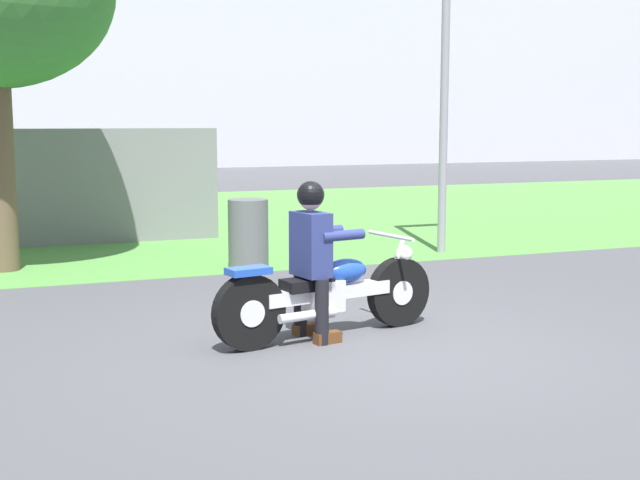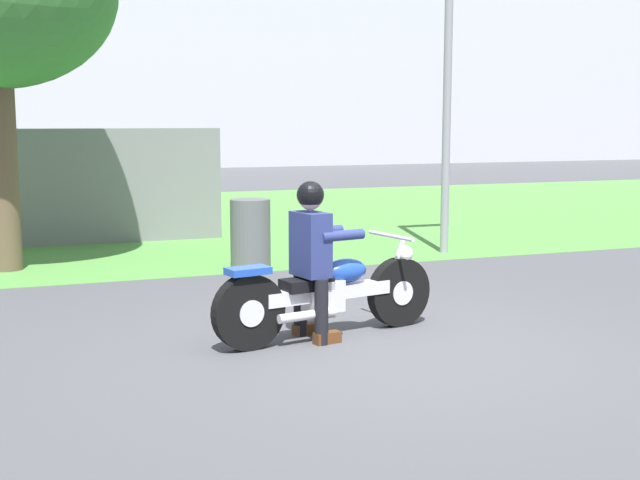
{
  "view_description": "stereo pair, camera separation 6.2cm",
  "coord_description": "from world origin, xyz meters",
  "views": [
    {
      "loc": [
        -3.0,
        -6.15,
        1.92
      ],
      "look_at": [
        -0.32,
        0.83,
        0.85
      ],
      "focal_mm": 47.03,
      "sensor_mm": 36.0,
      "label": 1
    },
    {
      "loc": [
        -2.94,
        -6.17,
        1.92
      ],
      "look_at": [
        -0.32,
        0.83,
        0.85
      ],
      "focal_mm": 47.03,
      "sensor_mm": 36.0,
      "label": 2
    }
  ],
  "objects": [
    {
      "name": "rider_lead",
      "position": [
        -0.48,
        0.6,
        0.82
      ],
      "size": [
        0.61,
        0.53,
        1.4
      ],
      "rotation": [
        0.0,
        0.0,
        0.2
      ],
      "color": "black",
      "rests_on": "ground"
    },
    {
      "name": "trash_can",
      "position": [
        -0.03,
        4.2,
        0.46
      ],
      "size": [
        0.52,
        0.52,
        0.92
      ],
      "primitive_type": "cylinder",
      "color": "#595E5B",
      "rests_on": "ground"
    },
    {
      "name": "grass_verge",
      "position": [
        0.0,
        9.95,
        0.0
      ],
      "size": [
        60.0,
        12.0,
        0.01
      ],
      "primitive_type": "cube",
      "color": "#549342",
      "rests_on": "ground"
    },
    {
      "name": "ground",
      "position": [
        0.0,
        0.0,
        0.0
      ],
      "size": [
        120.0,
        120.0,
        0.0
      ],
      "primitive_type": "plane",
      "color": "#4C4C51"
    },
    {
      "name": "motorcycle_lead",
      "position": [
        -0.31,
        0.63,
        0.39
      ],
      "size": [
        2.21,
        0.76,
        0.88
      ],
      "rotation": [
        0.0,
        0.0,
        0.2
      ],
      "color": "black",
      "rests_on": "ground"
    },
    {
      "name": "streetlight_pole",
      "position": [
        3.13,
        4.56,
        3.4
      ],
      "size": [
        0.96,
        0.2,
        5.4
      ],
      "color": "gray",
      "rests_on": "ground"
    }
  ]
}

